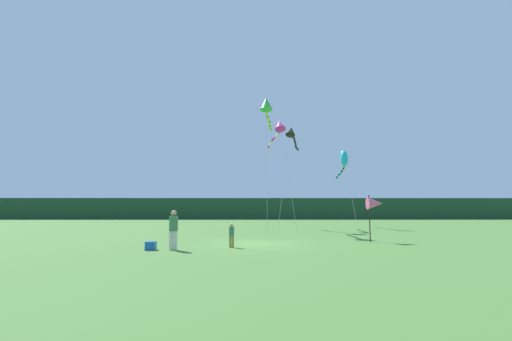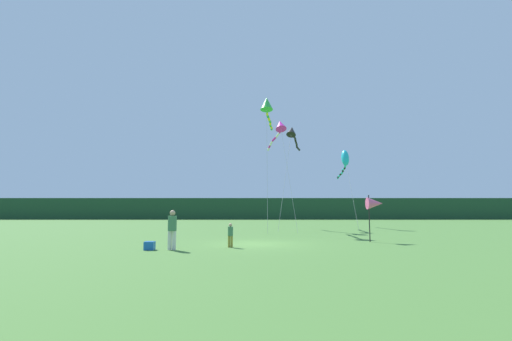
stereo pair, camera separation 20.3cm
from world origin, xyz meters
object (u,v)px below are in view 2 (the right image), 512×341
Objects in this scene: person_adult at (172,228)px; banner_flag_pole at (375,204)px; kite_black at (292,133)px; cooler_box at (150,246)px; person_child at (230,234)px; kite_green at (267,106)px; kite_magenta at (279,128)px; kite_cyan at (345,160)px.

banner_flag_pole is at bearing 20.16° from person_adult.
cooler_box is at bearing -115.31° from kite_black.
kite_black is at bearing 103.00° from banner_flag_pole.
kite_green is at bearing 79.03° from person_child.
kite_green is at bearing 68.74° from person_adult.
cooler_box is 0.04× the size of kite_black.
person_child is at bearing -100.97° from kite_green.
kite_magenta reaches higher than banner_flag_pole.
kite_green reaches higher than person_adult.
kite_magenta is at bearing 77.26° from person_child.
kite_black reaches higher than banner_flag_pole.
kite_black is at bearing 64.70° from kite_green.
kite_green is 4.46m from kite_magenta.
person_child is 2.68× the size of cooler_box.
kite_black reaches higher than kite_cyan.
kite_cyan is (2.15, 15.22, 4.64)m from banner_flag_pole.
banner_flag_pole is 0.26× the size of kite_black.
kite_magenta reaches higher than person_adult.
person_child is 0.12× the size of kite_black.
cooler_box is at bearing -161.56° from banner_flag_pole.
kite_magenta is at bearing 110.29° from banner_flag_pole.
person_child is 19.74m from kite_black.
kite_cyan is (13.98, 19.17, 6.63)m from cooler_box.
kite_magenta is (-6.82, -2.61, 2.77)m from kite_cyan.
person_adult is at bearing -159.84° from banner_flag_pole.
kite_magenta reaches higher than person_child.
person_adult is 16.34m from kite_green.
kite_cyan is at bearing 60.29° from person_child.
banner_flag_pole is (8.16, 2.85, 1.52)m from person_child.
kite_cyan is at bearing 55.98° from person_adult.
kite_green is 1.10× the size of kite_black.
person_adult is 0.16× the size of kite_green.
banner_flag_pole is (10.79, 3.96, 1.16)m from person_adult.
person_child is at bearing -102.74° from kite_magenta.
person_child is 0.11× the size of kite_magenta.
banner_flag_pole reaches higher than person_child.
person_adult is at bearing -111.26° from kite_green.
banner_flag_pole is 16.06m from kite_cyan.
kite_black is 0.98× the size of kite_magenta.
person_adult is 0.21× the size of kite_cyan.
kite_green is (5.86, 12.39, 10.31)m from cooler_box.
kite_green is at bearing -115.30° from kite_black.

